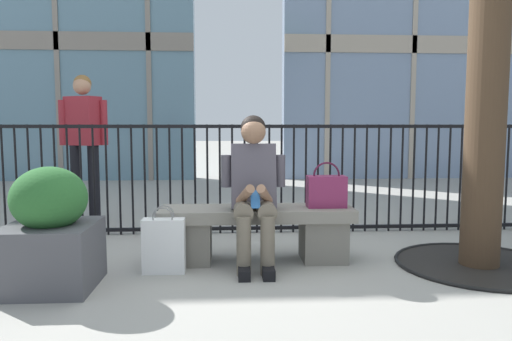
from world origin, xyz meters
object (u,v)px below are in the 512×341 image
Objects in this scene: stone_bench at (257,229)px; seated_person_with_phone at (254,186)px; bystander_at_railing at (84,136)px; handbag_on_bench at (326,191)px; shopping_bag at (164,245)px; planter at (51,232)px.

seated_person_with_phone is (-0.03, -0.13, 0.38)m from stone_bench.
bystander_at_railing reaches higher than seated_person_with_phone.
stone_bench is 4.22× the size of handbag_on_bench.
stone_bench is 3.09× the size of shopping_bag.
seated_person_with_phone is 1.43× the size of planter.
bystander_at_railing is (-1.18, 2.02, 0.78)m from shopping_bag.
bystander_at_railing is at bearing 135.21° from seated_person_with_phone.
handbag_on_bench is 1.39m from shopping_bag.
seated_person_with_phone is 0.84m from shopping_bag.
stone_bench is 0.78m from shopping_bag.
stone_bench is 2.68m from bystander_at_railing.
stone_bench is 1.58m from planter.
seated_person_with_phone reaches higher than shopping_bag.
handbag_on_bench is 2.13m from planter.
stone_bench is at bearing -42.29° from bystander_at_railing.
handbag_on_bench is 0.45× the size of planter.
stone_bench is at bearing 179.01° from handbag_on_bench.
handbag_on_bench is at bearing 11.00° from seated_person_with_phone.
handbag_on_bench is (0.58, -0.01, 0.32)m from stone_bench.
planter reaches higher than handbag_on_bench.
handbag_on_bench reaches higher than shopping_bag.
seated_person_with_phone is 3.20× the size of handbag_on_bench.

